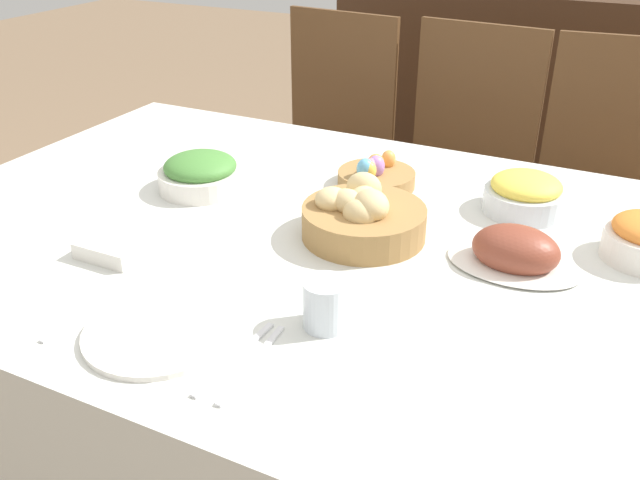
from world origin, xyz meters
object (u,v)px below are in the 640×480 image
(pineapple_bowl, at_px, (525,194))
(knife, at_px, (235,358))
(ham_platter, at_px, (515,252))
(fork, at_px, (89,311))
(sideboard, at_px, (487,108))
(egg_basket, at_px, (376,175))
(chair_far_right, at_px, (606,196))
(dinner_plate, at_px, (158,332))
(drinking_cup, at_px, (326,304))
(chair_far_left, at_px, (324,147))
(butter_dish, at_px, (110,250))
(bread_basket, at_px, (362,217))
(chair_far_center, at_px, (457,170))
(green_salad_bowl, at_px, (201,173))
(spoon, at_px, (252,364))

(pineapple_bowl, height_order, knife, pineapple_bowl)
(ham_platter, xyz_separation_m, fork, (-0.60, -0.46, -0.03))
(sideboard, xyz_separation_m, egg_basket, (0.08, -1.49, 0.26))
(chair_far_right, distance_m, dinner_plate, 1.49)
(knife, relative_size, drinking_cup, 2.44)
(chair_far_left, height_order, butter_dish, chair_far_left)
(bread_basket, xyz_separation_m, ham_platter, (0.30, 0.02, -0.02))
(pineapple_bowl, distance_m, knife, 0.76)
(pineapple_bowl, bearing_deg, bread_basket, -135.52)
(fork, bearing_deg, chair_far_right, 65.67)
(chair_far_right, bearing_deg, ham_platter, -101.93)
(chair_far_center, height_order, butter_dish, chair_far_center)
(chair_far_right, height_order, butter_dish, chair_far_right)
(chair_far_left, xyz_separation_m, bread_basket, (0.53, -0.92, 0.24))
(dinner_plate, height_order, fork, dinner_plate)
(chair_far_center, distance_m, chair_far_right, 0.46)
(chair_far_right, relative_size, bread_basket, 3.90)
(green_salad_bowl, distance_m, pineapple_bowl, 0.72)
(dinner_plate, bearing_deg, fork, -180.00)
(sideboard, height_order, ham_platter, sideboard)
(chair_far_right, xyz_separation_m, sideboard, (-0.56, 0.82, -0.03))
(green_salad_bowl, relative_size, butter_dish, 1.61)
(bread_basket, relative_size, green_salad_bowl, 1.27)
(drinking_cup, bearing_deg, pineapple_bowl, 70.88)
(chair_far_right, bearing_deg, chair_far_center, 175.06)
(sideboard, bearing_deg, chair_far_center, -82.86)
(chair_far_center, relative_size, bread_basket, 3.90)
(knife, distance_m, butter_dish, 0.41)
(fork, height_order, knife, same)
(egg_basket, xyz_separation_m, ham_platter, (0.37, -0.23, 0.00))
(egg_basket, xyz_separation_m, knife, (0.06, -0.70, -0.02))
(sideboard, relative_size, green_salad_bowl, 6.30)
(knife, bearing_deg, bread_basket, 91.26)
(chair_far_right, bearing_deg, chair_far_left, 175.06)
(fork, bearing_deg, spoon, 3.11)
(bread_basket, height_order, pineapple_bowl, bread_basket)
(sideboard, xyz_separation_m, spoon, (0.17, -2.19, 0.23))
(bread_basket, height_order, fork, bread_basket)
(sideboard, relative_size, bread_basket, 4.96)
(chair_far_center, relative_size, egg_basket, 5.36)
(ham_platter, height_order, dinner_plate, ham_platter)
(bread_basket, xyz_separation_m, green_salad_bowl, (-0.43, 0.06, -0.01))
(green_salad_bowl, relative_size, knife, 0.98)
(bread_basket, distance_m, pineapple_bowl, 0.37)
(egg_basket, relative_size, fork, 0.91)
(chair_far_center, height_order, dinner_plate, chair_far_center)
(green_salad_bowl, distance_m, drinking_cup, 0.61)
(butter_dish, bearing_deg, fork, -59.50)
(ham_platter, distance_m, pineapple_bowl, 0.25)
(sideboard, relative_size, fork, 6.20)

